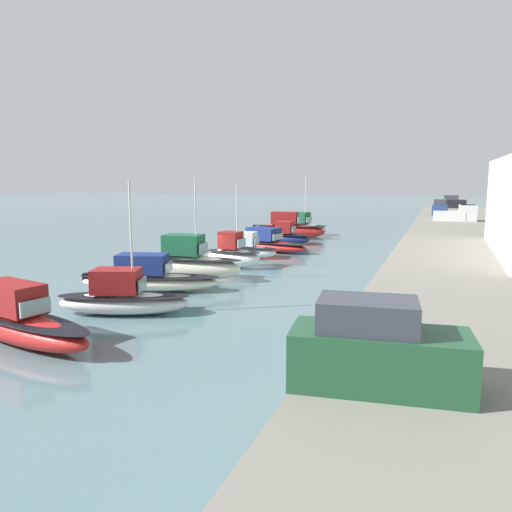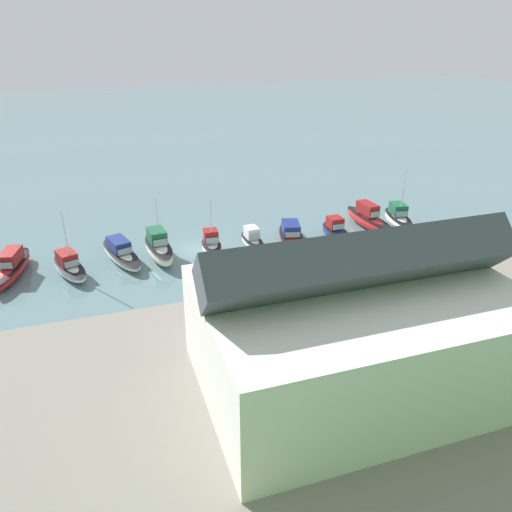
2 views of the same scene
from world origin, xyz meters
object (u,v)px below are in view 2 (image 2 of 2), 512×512
object	(u,v)px
moored_boat_0	(398,218)
moored_boat_6	(159,248)
moored_boat_1	(368,219)
moored_boat_9	(12,267)
moored_boat_4	(252,240)
moored_boat_5	(211,246)
moored_boat_7	(121,253)
moored_boat_2	(335,231)
moored_boat_3	(291,236)
moored_boat_8	(69,267)

from	to	relation	value
moored_boat_0	moored_boat_6	bearing A→B (deg)	11.49
moored_boat_1	moored_boat_9	size ratio (longest dim) A/B	0.96
moored_boat_4	moored_boat_6	world-z (taller)	moored_boat_6
moored_boat_1	moored_boat_5	world-z (taller)	moored_boat_5
moored_boat_9	moored_boat_6	bearing A→B (deg)	-168.64
moored_boat_5	moored_boat_7	xyz separation A→B (m)	(8.92, -1.66, -0.23)
moored_boat_6	moored_boat_7	xyz separation A→B (m)	(3.68, -0.71, -0.34)
moored_boat_1	moored_boat_9	xyz separation A→B (m)	(37.98, 0.22, -0.21)
moored_boat_9	moored_boat_1	bearing A→B (deg)	-166.57
moored_boat_2	moored_boat_5	distance (m)	14.14
moored_boat_2	moored_boat_7	xyz separation A→B (m)	(23.05, -1.46, -0.06)
moored_boat_4	moored_boat_7	size ratio (longest dim) A/B	0.58
moored_boat_6	moored_boat_7	world-z (taller)	moored_boat_6
moored_boat_7	moored_boat_3	bearing A→B (deg)	160.12
moored_boat_4	moored_boat_5	world-z (taller)	moored_boat_5
moored_boat_4	moored_boat_1	bearing A→B (deg)	-178.09
moored_boat_2	moored_boat_7	bearing A→B (deg)	-3.99
moored_boat_4	moored_boat_7	bearing A→B (deg)	-6.13
moored_boat_8	moored_boat_9	xyz separation A→B (m)	(5.11, -1.39, 0.07)
moored_boat_3	moored_boat_6	size ratio (longest dim) A/B	1.17
moored_boat_7	moored_boat_9	size ratio (longest dim) A/B	0.99
moored_boat_0	moored_boat_2	world-z (taller)	moored_boat_0
moored_boat_4	moored_boat_2	bearing A→B (deg)	175.53
moored_boat_9	moored_boat_7	bearing A→B (deg)	-165.24
moored_boat_8	moored_boat_9	world-z (taller)	moored_boat_8
moored_boat_9	moored_boat_2	bearing A→B (deg)	-168.93
moored_boat_0	moored_boat_9	distance (m)	41.59
moored_boat_0	moored_boat_3	world-z (taller)	moored_boat_0
moored_boat_9	moored_boat_3	bearing A→B (deg)	-168.63
moored_boat_0	moored_boat_8	distance (m)	36.50
moored_boat_6	moored_boat_0	bearing A→B (deg)	174.15
moored_boat_5	moored_boat_9	xyz separation A→B (m)	(18.91, -1.37, -0.12)
moored_boat_3	moored_boat_4	world-z (taller)	moored_boat_4
moored_boat_6	moored_boat_3	bearing A→B (deg)	172.32
moored_boat_0	moored_boat_9	size ratio (longest dim) A/B	0.81
moored_boat_6	moored_boat_9	bearing A→B (deg)	-7.71
moored_boat_0	moored_boat_2	xyz separation A→B (m)	(8.54, 0.81, -0.16)
moored_boat_0	moored_boat_7	xyz separation A→B (m)	(31.60, -0.65, -0.22)
moored_boat_3	moored_boat_5	world-z (taller)	moored_boat_5
moored_boat_2	moored_boat_8	xyz separation A→B (m)	(27.94, 0.23, -0.03)
moored_boat_5	moored_boat_6	world-z (taller)	moored_boat_6
moored_boat_1	moored_boat_3	xyz separation A→B (m)	(10.08, 1.06, -0.34)
moored_boat_0	moored_boat_1	size ratio (longest dim) A/B	0.84
moored_boat_3	moored_boat_6	distance (m)	14.24
moored_boat_0	moored_boat_8	size ratio (longest dim) A/B	1.04
moored_boat_0	moored_boat_3	xyz separation A→B (m)	(13.69, 0.48, -0.24)
moored_boat_5	moored_boat_6	distance (m)	5.32
moored_boat_2	moored_boat_0	bearing A→B (deg)	-174.98
moored_boat_2	moored_boat_3	xyz separation A→B (m)	(5.14, -0.32, -0.08)
moored_boat_2	moored_boat_3	bearing A→B (deg)	-3.98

